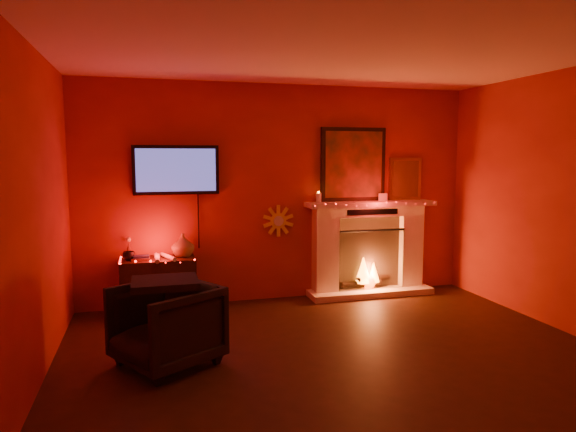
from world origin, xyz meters
name	(u,v)px	position (x,y,z in m)	size (l,w,h in m)	color
room	(362,215)	(0.00, 0.00, 1.35)	(5.00, 5.00, 5.00)	black
fireplace	(368,239)	(1.14, 2.39, 0.72)	(1.72, 0.40, 2.18)	#F2E0CB
tv	(176,170)	(-1.30, 2.45, 1.65)	(1.00, 0.07, 1.24)	black
sunburst_clock	(278,221)	(-0.05, 2.48, 1.00)	(0.40, 0.03, 0.40)	yellow
console_table	(160,281)	(-1.53, 2.26, 0.37)	(0.84, 0.52, 0.92)	black
armchair	(166,325)	(-1.52, 0.68, 0.36)	(0.76, 0.79, 0.71)	black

